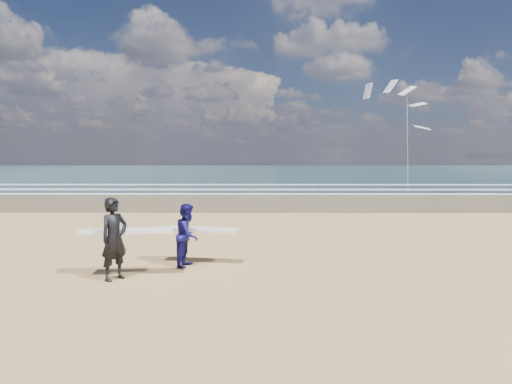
{
  "coord_description": "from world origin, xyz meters",
  "views": [
    {
      "loc": [
        2.06,
        -10.88,
        2.88
      ],
      "look_at": [
        1.92,
        6.0,
        1.54
      ],
      "focal_mm": 32.0,
      "sensor_mm": 36.0,
      "label": 1
    }
  ],
  "objects": [
    {
      "name": "surfer_near",
      "position": [
        -1.29,
        -0.44,
        0.98
      ],
      "size": [
        2.24,
        1.13,
        1.93
      ],
      "color": "black",
      "rests_on": "ground"
    },
    {
      "name": "foam_breakers",
      "position": [
        20.0,
        28.1,
        0.05
      ],
      "size": [
        220.0,
        11.7,
        0.05
      ],
      "color": "white",
      "rests_on": "ground"
    },
    {
      "name": "surfer_far",
      "position": [
        0.2,
        0.86,
        0.83
      ],
      "size": [
        2.26,
        1.25,
        1.64
      ],
      "color": "#0F0D49",
      "rests_on": "ground"
    },
    {
      "name": "kite_1",
      "position": [
        13.8,
        25.75,
        5.43
      ],
      "size": [
        6.38,
        4.8,
        9.43
      ],
      "color": "slate",
      "rests_on": "ground"
    },
    {
      "name": "ocean",
      "position": [
        20.0,
        72.0,
        0.01
      ],
      "size": [
        220.0,
        100.0,
        0.02
      ],
      "primitive_type": "cube",
      "color": "#1A3639",
      "rests_on": "ground"
    }
  ]
}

